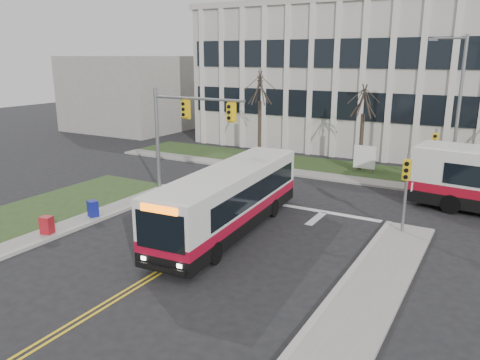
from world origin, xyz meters
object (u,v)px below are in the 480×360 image
at_px(bus_main, 230,201).
at_px(newspaper_box_red, 47,226).
at_px(directory_sign, 365,158).
at_px(newspaper_box_blue, 93,210).
at_px(streetlight, 456,105).

bearing_deg(bus_main, newspaper_box_red, -149.79).
bearing_deg(newspaper_box_red, directory_sign, 49.25).
distance_m(bus_main, newspaper_box_red, 8.40).
relative_size(bus_main, newspaper_box_blue, 11.68).
xyz_separation_m(bus_main, newspaper_box_blue, (-6.87, -1.98, -1.00)).
relative_size(streetlight, newspaper_box_red, 9.68).
distance_m(directory_sign, newspaper_box_red, 21.06).
distance_m(streetlight, newspaper_box_blue, 21.50).
xyz_separation_m(newspaper_box_blue, newspaper_box_red, (0.00, -2.75, 0.00)).
xyz_separation_m(streetlight, newspaper_box_blue, (-14.83, -14.83, -4.72)).
relative_size(streetlight, directory_sign, 4.60).
bearing_deg(bus_main, streetlight, 53.86).
bearing_deg(directory_sign, newspaper_box_red, -116.22).
height_order(streetlight, directory_sign, streetlight).
xyz_separation_m(directory_sign, bus_main, (-2.43, -14.15, 0.31)).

